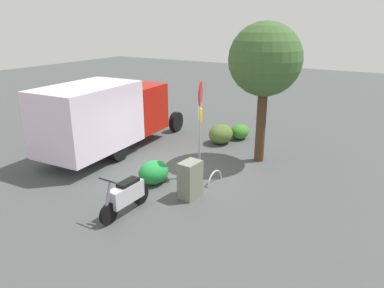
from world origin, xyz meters
TOP-DOWN VIEW (x-y plane):
  - ground_plane at (0.00, 0.00)m, footprint 60.00×60.00m
  - box_truck_near at (-0.03, -3.37)m, footprint 6.98×2.63m
  - motorcycle at (3.25, 0.40)m, footprint 1.81×0.55m
  - stop_sign at (0.22, 0.88)m, footprint 0.71×0.33m
  - street_tree at (-2.18, 1.99)m, footprint 2.49×2.49m
  - utility_cabinet at (1.60, 1.37)m, footprint 0.69×0.52m
  - bike_rack_hoop at (0.39, 1.53)m, footprint 0.85×0.09m
  - shrub_near_sign at (1.38, -0.12)m, footprint 1.06×0.87m
  - shrub_mid_verge at (-4.16, 0.32)m, footprint 0.93×0.76m
  - shrub_by_tree at (-3.20, -0.11)m, footprint 1.16×0.95m

SIDE VIEW (x-z plane):
  - ground_plane at x=0.00m, z-range 0.00..0.00m
  - bike_rack_hoop at x=0.39m, z-range -0.43..0.43m
  - shrub_mid_verge at x=-4.16m, z-range 0.00..0.63m
  - shrub_near_sign at x=1.38m, z-range 0.00..0.72m
  - shrub_by_tree at x=-3.20m, z-range 0.00..0.79m
  - motorcycle at x=3.25m, z-range -0.08..1.12m
  - utility_cabinet at x=1.60m, z-range 0.00..1.09m
  - box_truck_near at x=-0.03m, z-range 0.17..2.91m
  - stop_sign at x=0.22m, z-range 0.52..3.65m
  - street_tree at x=-2.18m, z-range 1.15..6.03m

